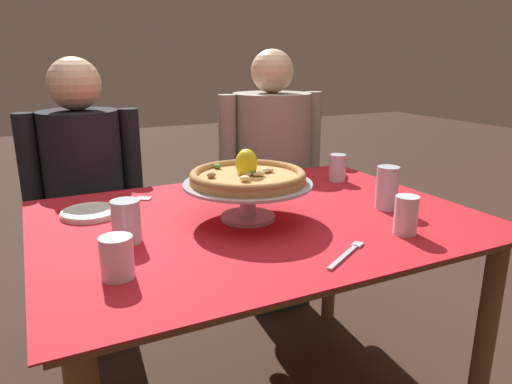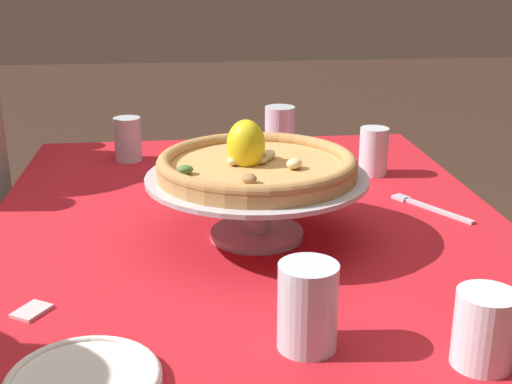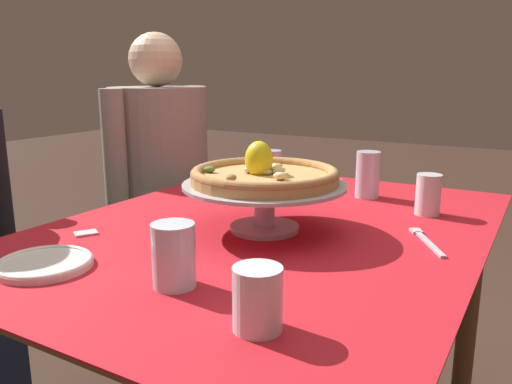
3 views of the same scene
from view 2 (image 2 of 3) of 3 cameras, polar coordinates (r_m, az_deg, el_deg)
dining_table at (r=1.27m, az=-0.44°, el=-7.02°), size 1.29×0.97×0.72m
pizza_stand at (r=1.17m, az=0.08°, el=0.02°), size 0.38×0.38×0.11m
pizza at (r=1.15m, az=0.01°, el=2.37°), size 0.34×0.34×0.10m
water_glass_front_left at (r=0.87m, az=18.51°, el=-11.11°), size 0.07×0.07×0.10m
water_glass_side_right at (r=1.61m, az=1.99°, el=4.42°), size 0.07×0.07×0.14m
water_glass_back_right at (r=1.67m, az=-10.66°, el=4.14°), size 0.06×0.06×0.10m
water_glass_side_left at (r=0.86m, az=4.34°, el=-9.98°), size 0.08×0.08×0.11m
water_glass_front_right at (r=1.55m, az=9.79°, el=3.11°), size 0.06×0.06×0.11m
side_plate at (r=0.83m, az=-14.26°, el=-15.06°), size 0.18×0.18×0.02m
dinner_fork at (r=1.37m, az=14.13°, el=-1.21°), size 0.17×0.11×0.01m
sugar_packet at (r=1.00m, az=-18.27°, el=-9.43°), size 0.06×0.06×0.00m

